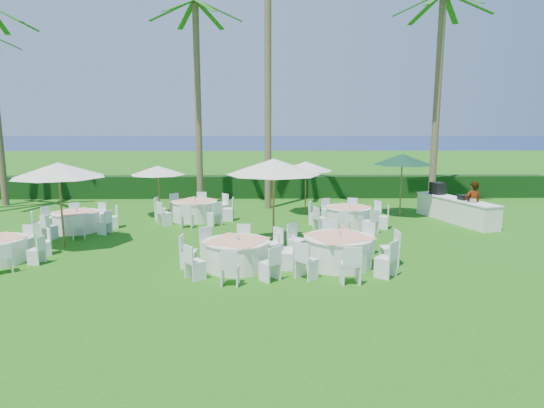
{
  "coord_description": "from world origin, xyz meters",
  "views": [
    {
      "loc": [
        1.43,
        -12.93,
        3.92
      ],
      "look_at": [
        1.71,
        2.26,
        1.3
      ],
      "focal_mm": 30.0,
      "sensor_mm": 36.0,
      "label": 1
    }
  ],
  "objects": [
    {
      "name": "palm_b",
      "position": [
        -1.77,
        9.82,
        5.37
      ],
      "size": [
        4.4,
        3.95,
        9.81
      ],
      "color": "brown",
      "rests_on": "ground"
    },
    {
      "name": "ocean",
      "position": [
        0.0,
        102.0,
        0.0
      ],
      "size": [
        260.0,
        260.0,
        0.0
      ],
      "primitive_type": "plane",
      "color": "#081856",
      "rests_on": "ground"
    },
    {
      "name": "banquet_table_e",
      "position": [
        -1.48,
        5.87,
        0.44
      ],
      "size": [
        3.31,
        3.31,
        1.0
      ],
      "color": "white",
      "rests_on": "ground"
    },
    {
      "name": "hedge",
      "position": [
        0.0,
        12.0,
        0.6
      ],
      "size": [
        34.0,
        1.0,
        1.2
      ],
      "primitive_type": "cube",
      "color": "black",
      "rests_on": "ground"
    },
    {
      "name": "umbrella_b",
      "position": [
        1.75,
        1.44,
        2.64
      ],
      "size": [
        3.03,
        3.03,
        2.9
      ],
      "color": "brown",
      "rests_on": "ground"
    },
    {
      "name": "umbrella_green",
      "position": [
        7.43,
        6.63,
        2.49
      ],
      "size": [
        2.55,
        2.55,
        2.73
      ],
      "color": "brown",
      "rests_on": "ground"
    },
    {
      "name": "banquet_table_f",
      "position": [
        4.75,
        4.55,
        0.41
      ],
      "size": [
        3.08,
        3.08,
        0.94
      ],
      "color": "white",
      "rests_on": "ground"
    },
    {
      "name": "umbrella_d",
      "position": [
        3.3,
        7.15,
        2.15
      ],
      "size": [
        2.39,
        2.39,
        2.36
      ],
      "color": "brown",
      "rests_on": "ground"
    },
    {
      "name": "palm_c",
      "position": [
        1.64,
        8.63,
        6.39
      ],
      "size": [
        4.16,
        4.4,
        11.81
      ],
      "color": "brown",
      "rests_on": "ground"
    },
    {
      "name": "ground",
      "position": [
        0.0,
        0.0,
        0.0
      ],
      "size": [
        120.0,
        120.0,
        0.0
      ],
      "primitive_type": "plane",
      "color": "#1F6010",
      "rests_on": "ground"
    },
    {
      "name": "umbrella_c",
      "position": [
        -3.13,
        6.7,
        2.03
      ],
      "size": [
        2.36,
        2.36,
        2.22
      ],
      "color": "brown",
      "rests_on": "ground"
    },
    {
      "name": "palm_e",
      "position": [
        9.45,
        8.35,
        5.36
      ],
      "size": [
        4.4,
        4.17,
        9.79
      ],
      "color": "brown",
      "rests_on": "ground"
    },
    {
      "name": "banquet_table_b",
      "position": [
        0.69,
        -0.73,
        0.42
      ],
      "size": [
        3.18,
        3.18,
        0.96
      ],
      "color": "white",
      "rests_on": "ground"
    },
    {
      "name": "banquet_table_d",
      "position": [
        -5.61,
        3.89,
        0.39
      ],
      "size": [
        2.92,
        2.92,
        0.91
      ],
      "color": "white",
      "rests_on": "ground"
    },
    {
      "name": "staff_person",
      "position": [
        9.62,
        4.44,
        0.9
      ],
      "size": [
        0.7,
        0.5,
        1.79
      ],
      "primitive_type": "imported",
      "rotation": [
        0.0,
        0.0,
        3.25
      ],
      "color": "gray",
      "rests_on": "ground"
    },
    {
      "name": "banquet_table_c",
      "position": [
        3.53,
        -0.55,
        0.45
      ],
      "size": [
        3.42,
        3.42,
        1.03
      ],
      "color": "white",
      "rests_on": "ground"
    },
    {
      "name": "umbrella_a",
      "position": [
        -5.13,
        1.67,
        2.53
      ],
      "size": [
        2.93,
        2.93,
        2.77
      ],
      "color": "brown",
      "rests_on": "ground"
    },
    {
      "name": "buffet_table",
      "position": [
        9.37,
        5.44,
        0.52
      ],
      "size": [
        2.04,
        4.25,
        1.48
      ],
      "color": "white",
      "rests_on": "ground"
    }
  ]
}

